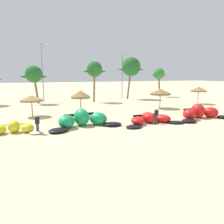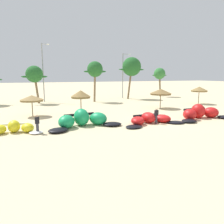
# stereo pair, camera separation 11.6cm
# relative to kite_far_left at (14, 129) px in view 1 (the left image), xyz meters

# --- Properties ---
(ground_plane) EXTENTS (260.00, 260.00, 0.00)m
(ground_plane) POSITION_rel_kite_far_left_xyz_m (13.81, -0.64, -0.41)
(ground_plane) COLOR beige
(kite_far_left) EXTENTS (5.06, 2.51, 1.06)m
(kite_far_left) POSITION_rel_kite_far_left_xyz_m (0.00, 0.00, 0.00)
(kite_far_left) COLOR white
(kite_far_left) RESTS_ON ground
(kite_left) EXTENTS (7.46, 3.72, 1.67)m
(kite_left) POSITION_rel_kite_far_left_xyz_m (6.10, 0.25, 0.23)
(kite_left) COLOR black
(kite_left) RESTS_ON ground
(kite_left_of_center) EXTENTS (6.98, 3.24, 1.10)m
(kite_left_of_center) POSITION_rel_kite_far_left_xyz_m (12.82, -1.10, 0.02)
(kite_left_of_center) COLOR black
(kite_left_of_center) RESTS_ON ground
(kite_center) EXTENTS (7.28, 3.35, 1.63)m
(kite_center) POSITION_rel_kite_far_left_xyz_m (19.45, -1.08, 0.22)
(kite_center) COLOR black
(kite_center) RESTS_ON ground
(beach_umbrella_near_van) EXTENTS (2.75, 2.75, 2.53)m
(beach_umbrella_near_van) POSITION_rel_kite_far_left_xyz_m (1.80, 7.55, 1.76)
(beach_umbrella_near_van) COLOR brown
(beach_umbrella_near_van) RESTS_ON ground
(beach_umbrella_middle) EXTENTS (2.36, 2.36, 3.11)m
(beach_umbrella_middle) POSITION_rel_kite_far_left_xyz_m (7.25, 5.55, 2.23)
(beach_umbrella_middle) COLOR brown
(beach_umbrella_middle) RESTS_ON ground
(beach_umbrella_near_palms) EXTENTS (3.17, 3.17, 2.88)m
(beach_umbrella_near_palms) POSITION_rel_kite_far_left_xyz_m (19.72, 7.25, 2.04)
(beach_umbrella_near_palms) COLOR brown
(beach_umbrella_near_palms) RESTS_ON ground
(beach_umbrella_outermost) EXTENTS (2.77, 2.77, 2.94)m
(beach_umbrella_outermost) POSITION_rel_kite_far_left_xyz_m (28.64, 8.96, 2.10)
(beach_umbrella_outermost) COLOR brown
(beach_umbrella_outermost) RESTS_ON ground
(person_near_kites) EXTENTS (0.36, 0.24, 1.62)m
(person_near_kites) POSITION_rel_kite_far_left_xyz_m (1.88, -0.87, 0.41)
(person_near_kites) COLOR #383842
(person_near_kites) RESTS_ON ground
(person_by_umbrellas) EXTENTS (0.36, 0.24, 1.62)m
(person_by_umbrellas) POSITION_rel_kite_far_left_xyz_m (13.28, -1.48, 0.41)
(person_by_umbrellas) COLOR #383842
(person_by_umbrellas) RESTS_ON ground
(palm_left) EXTENTS (4.31, 2.87, 6.48)m
(palm_left) POSITION_rel_kite_far_left_xyz_m (2.81, 19.98, 4.55)
(palm_left) COLOR brown
(palm_left) RESTS_ON ground
(palm_left_of_gap) EXTENTS (4.25, 2.83, 7.35)m
(palm_left_of_gap) POSITION_rel_kite_far_left_xyz_m (13.14, 18.42, 5.41)
(palm_left_of_gap) COLOR #7F6647
(palm_left_of_gap) RESTS_ON ground
(palm_center_left) EXTENTS (5.74, 3.82, 8.47)m
(palm_center_left) POSITION_rel_kite_far_left_xyz_m (21.68, 20.65, 6.10)
(palm_center_left) COLOR brown
(palm_center_left) RESTS_ON ground
(palm_center_right) EXTENTS (3.85, 2.57, 6.49)m
(palm_center_right) POSITION_rel_kite_far_left_xyz_m (29.77, 22.55, 4.68)
(palm_center_right) COLOR brown
(palm_center_right) RESTS_ON ground
(lamppost_west) EXTENTS (1.44, 0.24, 10.47)m
(lamppost_west) POSITION_rel_kite_far_left_xyz_m (4.48, 21.88, 5.34)
(lamppost_west) COLOR gray
(lamppost_west) RESTS_ON ground
(lamppost_west_center) EXTENTS (1.89, 0.24, 9.32)m
(lamppost_west_center) POSITION_rel_kite_far_left_xyz_m (20.59, 22.26, 4.80)
(lamppost_west_center) COLOR gray
(lamppost_west_center) RESTS_ON ground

